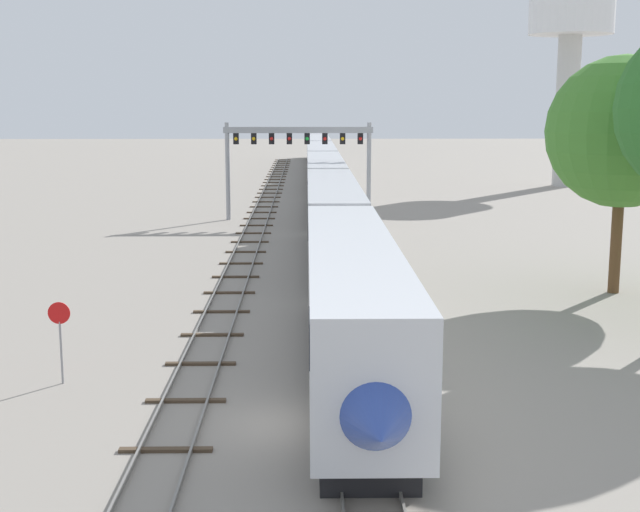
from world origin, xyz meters
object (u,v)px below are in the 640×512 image
Objects in this scene: signal_gantry at (298,148)px; trackside_tree_mid at (623,132)px; water_tower at (571,29)px; stop_sign at (60,331)px; passenger_train at (323,173)px.

trackside_tree_mid reaches higher than signal_gantry.
water_tower is 7.74× the size of stop_sign.
signal_gantry is 32.24m from trackside_tree_mid.
trackside_tree_mid is (16.27, -27.75, 2.21)m from signal_gantry.
signal_gantry is (-2.25, -14.66, 3.27)m from passenger_train.
signal_gantry reaches higher than stop_sign.
signal_gantry is 42.68m from stop_sign.
stop_sign is 28.50m from trackside_tree_mid.
water_tower is (30.14, 28.20, 11.57)m from signal_gantry.
water_tower reaches higher than stop_sign.
passenger_train is 5.97× the size of water_tower.
passenger_train is 45.00m from trackside_tree_mid.
trackside_tree_mid is at bearing 30.29° from stop_sign.
stop_sign is (-7.75, -41.78, -4.01)m from signal_gantry.
signal_gantry is 4.20× the size of stop_sign.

